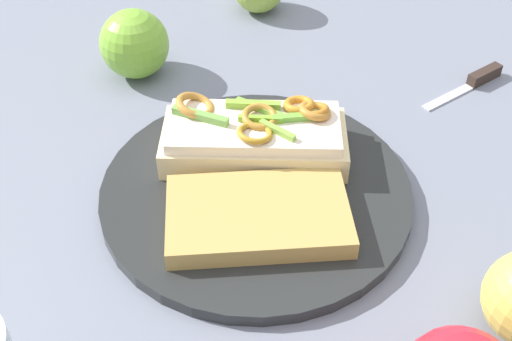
{
  "coord_description": "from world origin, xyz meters",
  "views": [
    {
      "loc": [
        -0.02,
        -0.43,
        0.43
      ],
      "look_at": [
        0.0,
        0.0,
        0.03
      ],
      "focal_mm": 45.38,
      "sensor_mm": 36.0,
      "label": 1
    }
  ],
  "objects_px": {
    "apple_2": "(134,44)",
    "bread_slice_side": "(255,216)",
    "sandwich": "(258,136)",
    "plate": "(256,191)",
    "knife": "(475,81)"
  },
  "relations": [
    {
      "from": "sandwich",
      "to": "knife",
      "type": "bearing_deg",
      "value": 29.79
    },
    {
      "from": "sandwich",
      "to": "knife",
      "type": "distance_m",
      "value": 0.28
    },
    {
      "from": "apple_2",
      "to": "knife",
      "type": "bearing_deg",
      "value": -5.81
    },
    {
      "from": "plate",
      "to": "knife",
      "type": "relative_size",
      "value": 2.73
    },
    {
      "from": "sandwich",
      "to": "apple_2",
      "type": "bearing_deg",
      "value": 132.95
    },
    {
      "from": "apple_2",
      "to": "bread_slice_side",
      "type": "bearing_deg",
      "value": -63.63
    },
    {
      "from": "plate",
      "to": "sandwich",
      "type": "xyz_separation_m",
      "value": [
        0.0,
        0.05,
        0.03
      ]
    },
    {
      "from": "bread_slice_side",
      "to": "knife",
      "type": "xyz_separation_m",
      "value": [
        0.26,
        0.22,
        -0.02
      ]
    },
    {
      "from": "knife",
      "to": "bread_slice_side",
      "type": "bearing_deg",
      "value": 6.55
    },
    {
      "from": "sandwich",
      "to": "knife",
      "type": "height_order",
      "value": "sandwich"
    },
    {
      "from": "apple_2",
      "to": "plate",
      "type": "bearing_deg",
      "value": -58.27
    },
    {
      "from": "plate",
      "to": "sandwich",
      "type": "relative_size",
      "value": 1.59
    },
    {
      "from": "sandwich",
      "to": "knife",
      "type": "relative_size",
      "value": 1.71
    },
    {
      "from": "knife",
      "to": "sandwich",
      "type": "bearing_deg",
      "value": -7.29
    },
    {
      "from": "apple_2",
      "to": "knife",
      "type": "xyz_separation_m",
      "value": [
        0.39,
        -0.04,
        -0.03
      ]
    }
  ]
}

